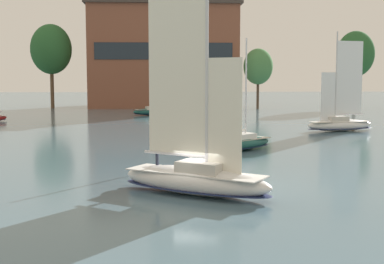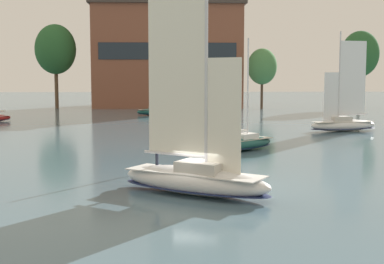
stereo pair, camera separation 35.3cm
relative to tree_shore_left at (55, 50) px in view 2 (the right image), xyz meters
The scene contains 9 objects.
ground_plane 90.48m from the tree_shore_left, 73.69° to the right, with size 400.00×400.00×0.00m, color slate.
waterfront_building 24.37m from the tree_shore_left, ahead, with size 33.07×18.54×22.58m.
tree_shore_left is the anchor object (origin of this frame).
tree_shore_center 65.35m from the tree_shore_left, ahead, with size 8.02×8.02×16.51m.
tree_shore_right 44.12m from the tree_shore_left, ahead, with size 6.11×6.11×12.57m.
sailboat_main 90.35m from the tree_shore_left, 73.68° to the right, with size 9.56×7.62×13.30m.
sailboat_moored_mid_channel 69.59m from the tree_shore_left, 48.31° to the right, with size 9.29×4.41×12.32m.
sailboat_moored_far_slip 75.30m from the tree_shore_left, 65.64° to the right, with size 7.18×6.36×10.36m.
sailboat_moored_outer_mooring 33.64m from the tree_shore_left, 45.64° to the right, with size 7.79×4.02×10.33m.
Camera 2 is at (-1.66, -30.66, 6.90)m, focal length 50.00 mm.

